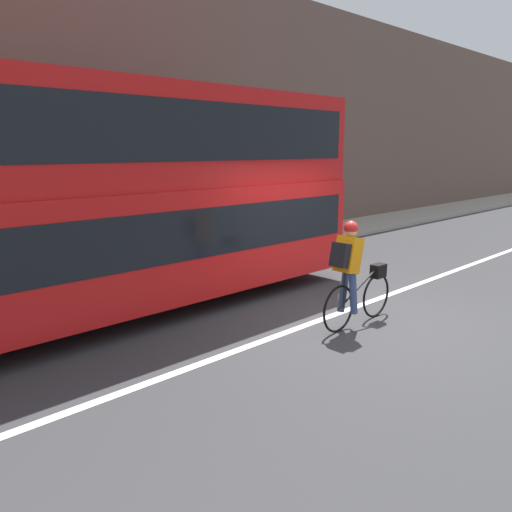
{
  "coord_description": "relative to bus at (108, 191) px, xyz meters",
  "views": [
    {
      "loc": [
        -6.5,
        -4.53,
        2.72
      ],
      "look_at": [
        -1.04,
        1.17,
        1.02
      ],
      "focal_mm": 35.0,
      "sensor_mm": 36.0,
      "label": 1
    }
  ],
  "objects": [
    {
      "name": "ground_plane",
      "position": [
        2.68,
        -2.88,
        -2.06
      ],
      "size": [
        80.0,
        80.0,
        0.0
      ],
      "primitive_type": "plane",
      "color": "#38383A"
    },
    {
      "name": "road_center_line",
      "position": [
        2.68,
        -2.59,
        -2.06
      ],
      "size": [
        50.0,
        0.14,
        0.01
      ],
      "primitive_type": "cube",
      "color": "silver",
      "rests_on": "ground_plane"
    },
    {
      "name": "bus",
      "position": [
        0.0,
        0.0,
        0.0
      ],
      "size": [
        9.13,
        2.54,
        3.7
      ],
      "color": "black",
      "rests_on": "ground_plane"
    },
    {
      "name": "cyclist_on_bike",
      "position": [
        2.34,
        -3.11,
        -1.16
      ],
      "size": [
        1.74,
        0.32,
        1.68
      ],
      "color": "black",
      "rests_on": "ground_plane"
    },
    {
      "name": "trash_bin",
      "position": [
        0.03,
        2.49,
        -1.5
      ],
      "size": [
        0.51,
        0.51,
        0.84
      ],
      "color": "#262628",
      "rests_on": "sidewalk_curb"
    },
    {
      "name": "sidewalk_curb",
      "position": [
        2.68,
        2.59,
        -1.99
      ],
      "size": [
        60.0,
        2.07,
        0.14
      ],
      "color": "#A8A399",
      "rests_on": "ground_plane"
    },
    {
      "name": "building_facade",
      "position": [
        2.68,
        3.78,
        1.57
      ],
      "size": [
        60.0,
        0.3,
        7.27
      ],
      "color": "brown",
      "rests_on": "ground_plane"
    }
  ]
}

